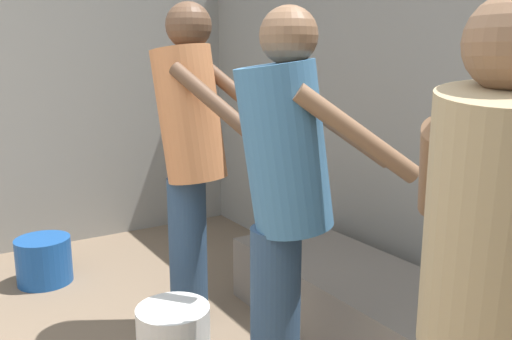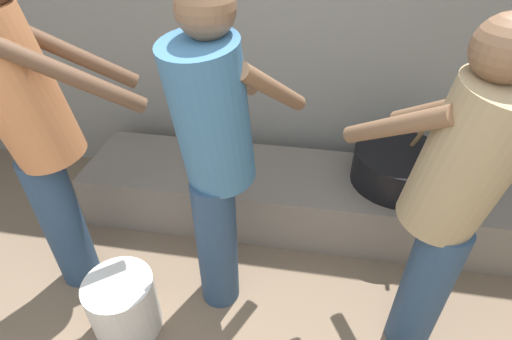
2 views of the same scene
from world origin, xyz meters
name	(u,v)px [view 1 (image 1 of 2)]	position (x,y,z in m)	size (l,w,h in m)	color
block_enclosure_rear	(496,130)	(0.00, 2.47, 1.07)	(5.58, 0.20, 2.15)	gray
cook_in_tan_shirt	(489,300)	(0.85, 1.22, 0.88)	(0.66, 0.70, 1.54)	navy
cook_in_blue_shirt	(285,192)	(-0.08, 1.31, 0.91)	(0.58, 0.73, 1.59)	navy
cook_in_orange_shirt	(191,149)	(-0.88, 1.30, 0.96)	(0.75, 0.62, 1.67)	navy
bucket_blue_plastic	(44,260)	(-1.89, 0.72, 0.15)	(0.34, 0.34, 0.29)	#194C99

